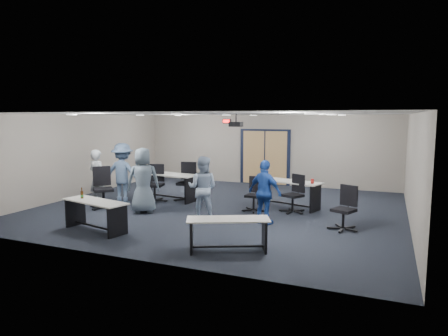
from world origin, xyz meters
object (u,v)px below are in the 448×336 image
at_px(chair_loose_right, 344,208).
at_px(person_lightblue, 203,188).
at_px(table_front_left, 95,210).
at_px(person_gray, 97,178).
at_px(table_front_right, 228,229).
at_px(table_back_left, 167,182).
at_px(table_back_right, 289,189).
at_px(chair_back_a, 155,183).
at_px(chair_back_b, 186,182).
at_px(chair_back_d, 293,194).
at_px(chair_loose_left, 103,188).
at_px(chair_back_c, 254,194).
at_px(person_navy, 265,192).
at_px(person_back, 123,173).
at_px(person_plaid, 143,180).

distance_m(chair_loose_right, person_lightblue, 3.47).
distance_m(table_front_left, person_gray, 2.77).
bearing_deg(person_lightblue, table_front_right, 118.64).
height_order(table_back_left, table_back_right, table_back_right).
height_order(table_front_left, chair_back_a, chair_back_a).
bearing_deg(chair_back_b, person_gray, -151.55).
relative_size(table_front_right, person_gray, 1.01).
relative_size(chair_back_d, chair_loose_right, 1.01).
relative_size(table_back_left, chair_loose_left, 1.79).
bearing_deg(chair_back_c, person_lightblue, -125.11).
height_order(table_front_right, person_navy, person_navy).
distance_m(chair_back_b, person_lightblue, 2.40).
bearing_deg(person_back, table_back_left, -144.22).
bearing_deg(table_front_right, chair_back_b, 102.48).
bearing_deg(chair_back_b, person_navy, -39.43).
height_order(table_back_right, chair_back_d, chair_back_d).
xyz_separation_m(table_front_right, person_back, (-4.60, 2.88, 0.47)).
xyz_separation_m(chair_back_c, chair_back_d, (1.04, 0.26, 0.04)).
relative_size(table_back_right, chair_back_b, 1.69).
bearing_deg(chair_loose_left, table_front_left, -101.10).
bearing_deg(table_front_right, chair_back_c, 75.14).
xyz_separation_m(table_back_right, person_gray, (-5.27, -1.93, 0.30)).
distance_m(chair_back_b, chair_loose_right, 5.15).
relative_size(table_front_right, chair_back_b, 1.40).
relative_size(table_back_left, chair_back_c, 2.24).
relative_size(table_front_right, chair_back_c, 1.76).
bearing_deg(person_lightblue, person_plaid, -8.58).
xyz_separation_m(chair_back_b, person_navy, (3.08, -1.75, 0.19)).
xyz_separation_m(table_front_right, chair_back_b, (-2.99, 3.94, 0.15)).
relative_size(chair_back_d, chair_loose_left, 0.88).
relative_size(person_plaid, person_lightblue, 1.10).
xyz_separation_m(chair_loose_left, person_plaid, (1.35, 0.01, 0.30)).
height_order(chair_loose_left, person_navy, person_navy).
bearing_deg(person_navy, chair_loose_left, 21.39).
relative_size(table_front_left, person_plaid, 1.01).
distance_m(table_back_right, chair_back_c, 1.16).
height_order(chair_back_a, person_gray, person_gray).
bearing_deg(table_front_left, table_back_right, 61.96).
relative_size(chair_loose_left, person_gray, 0.72).
height_order(table_front_left, chair_back_d, chair_back_d).
distance_m(chair_loose_left, person_gray, 0.52).
distance_m(table_front_right, chair_back_c, 3.42).
height_order(table_back_right, chair_back_b, chair_back_b).
bearing_deg(person_back, chair_loose_left, 76.17).
xyz_separation_m(table_front_right, person_plaid, (-3.33, 2.06, 0.45)).
bearing_deg(chair_back_b, table_back_left, -179.55).
bearing_deg(person_lightblue, table_front_left, 37.97).
bearing_deg(table_back_right, chair_back_c, -115.46).
height_order(table_front_left, chair_loose_right, chair_loose_right).
xyz_separation_m(table_back_right, chair_back_b, (-3.19, -0.29, 0.06)).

